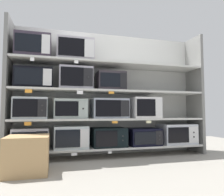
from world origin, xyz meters
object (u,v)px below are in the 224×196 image
(microwave_1, at_px, (71,137))
(microwave_7, at_px, (109,109))
(microwave_9, at_px, (34,78))
(microwave_10, at_px, (75,79))
(microwave_4, at_px, (176,134))
(microwave_5, at_px, (31,108))
(microwave_8, at_px, (144,108))
(microwave_0, at_px, (31,139))
(microwave_6, at_px, (71,109))
(microwave_12, at_px, (34,47))
(microwave_11, at_px, (111,81))
(shipping_carton, at_px, (27,155))
(microwave_13, at_px, (75,51))
(microwave_2, at_px, (109,137))
(microwave_3, at_px, (143,137))

(microwave_1, xyz_separation_m, microwave_7, (0.58, -0.00, 0.42))
(microwave_9, xyz_separation_m, microwave_10, (0.59, -0.00, 0.02))
(microwave_4, height_order, microwave_5, microwave_5)
(microwave_8, bearing_deg, microwave_0, 179.99)
(microwave_6, height_order, microwave_12, microwave_12)
(microwave_10, distance_m, microwave_11, 0.55)
(microwave_8, xyz_separation_m, shipping_carton, (-1.68, -0.64, -0.54))
(microwave_9, relative_size, microwave_11, 1.18)
(microwave_10, relative_size, microwave_13, 0.89)
(microwave_2, xyz_separation_m, microwave_6, (-0.58, 0.00, 0.43))
(microwave_1, xyz_separation_m, microwave_5, (-0.56, -0.00, 0.42))
(microwave_8, height_order, microwave_11, microwave_11)
(microwave_13, bearing_deg, microwave_5, -179.99)
(microwave_3, relative_size, microwave_10, 1.02)
(microwave_1, distance_m, microwave_11, 1.04)
(microwave_12, relative_size, shipping_carton, 1.06)
(microwave_0, distance_m, shipping_carton, 0.65)
(microwave_2, relative_size, microwave_8, 1.15)
(microwave_0, xyz_separation_m, microwave_6, (0.54, 0.00, 0.42))
(microwave_0, distance_m, microwave_8, 1.77)
(microwave_11, relative_size, shipping_carton, 0.96)
(microwave_4, bearing_deg, microwave_3, 179.99)
(microwave_1, height_order, microwave_3, microwave_1)
(microwave_3, relative_size, shipping_carton, 1.09)
(microwave_0, xyz_separation_m, microwave_1, (0.55, -0.00, 0.01))
(microwave_4, relative_size, microwave_8, 1.28)
(microwave_6, bearing_deg, microwave_1, -0.50)
(microwave_1, relative_size, microwave_8, 1.09)
(microwave_10, bearing_deg, shipping_carton, -131.90)
(microwave_6, distance_m, microwave_7, 0.60)
(microwave_2, height_order, microwave_7, microwave_7)
(microwave_2, xyz_separation_m, microwave_9, (-1.10, 0.00, 0.86))
(microwave_3, distance_m, microwave_6, 1.23)
(microwave_0, xyz_separation_m, microwave_7, (1.13, -0.00, 0.43))
(microwave_5, relative_size, microwave_13, 0.83)
(microwave_12, bearing_deg, microwave_5, -178.48)
(microwave_9, height_order, microwave_13, microwave_13)
(microwave_4, distance_m, microwave_7, 1.23)
(microwave_2, distance_m, microwave_13, 1.41)
(microwave_3, xyz_separation_m, microwave_8, (0.02, -0.00, 0.46))
(microwave_8, height_order, microwave_10, microwave_10)
(microwave_4, bearing_deg, microwave_9, -179.99)
(microwave_4, height_order, microwave_6, microwave_6)
(microwave_2, height_order, microwave_12, microwave_12)
(microwave_0, xyz_separation_m, shipping_carton, (0.03, -0.64, -0.10))
(microwave_1, xyz_separation_m, shipping_carton, (-0.52, -0.64, -0.11))
(microwave_9, bearing_deg, microwave_5, -179.86)
(microwave_7, bearing_deg, microwave_0, 179.99)
(microwave_0, height_order, microwave_3, microwave_0)
(microwave_5, relative_size, microwave_11, 1.04)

